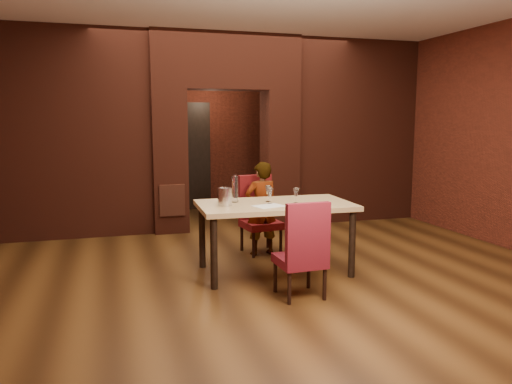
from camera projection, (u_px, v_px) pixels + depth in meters
floor at (261, 258)px, 6.62m from camera, size 8.00×8.00×0.00m
ceiling at (262, 7)px, 6.16m from camera, size 7.00×8.00×0.04m
wall_back at (204, 130)px, 10.19m from camera, size 7.00×0.04×3.20m
wall_front at (488, 161)px, 2.60m from camera, size 7.00×0.04×3.20m
wall_right at (487, 134)px, 7.38m from camera, size 0.04×8.00×3.20m
pillar_left at (169, 161)px, 8.09m from camera, size 0.55×0.55×2.30m
pillar_right at (280, 159)px, 8.62m from camera, size 0.55×0.55×2.30m
lintel at (225, 62)px, 8.13m from camera, size 2.45×0.55×0.90m
wing_wall_left at (75, 134)px, 7.62m from camera, size 2.28×0.35×3.20m
wing_wall_right at (354, 132)px, 8.96m from camera, size 2.28×0.35×3.20m
vent_panel at (172, 200)px, 7.89m from camera, size 0.40×0.03×0.50m
rear_door at (185, 158)px, 10.10m from camera, size 0.90×0.08×2.10m
rear_door_frame at (185, 158)px, 10.06m from camera, size 1.02×0.04×2.22m
dining_table at (275, 238)px, 5.94m from camera, size 1.83×1.07×0.84m
chair_far at (261, 215)px, 6.80m from camera, size 0.54×0.54×1.06m
chair_near at (300, 248)px, 5.11m from camera, size 0.48×0.48×1.01m
person_seated at (261, 209)px, 6.71m from camera, size 0.49×0.34×1.26m
wine_glass_a at (268, 194)px, 5.96m from camera, size 0.08×0.08×0.19m
wine_glass_b at (270, 196)px, 5.80m from camera, size 0.08×0.08×0.19m
wine_glass_c at (296, 196)px, 5.86m from camera, size 0.07×0.07×0.18m
tasting_sheet at (269, 206)px, 5.66m from camera, size 0.39×0.34×0.00m
wine_bucket at (225, 197)px, 5.69m from camera, size 0.17×0.17×0.20m
water_bottle at (235, 189)px, 5.92m from camera, size 0.08×0.08×0.33m
potted_plant at (312, 235)px, 7.08m from camera, size 0.46×0.46×0.39m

